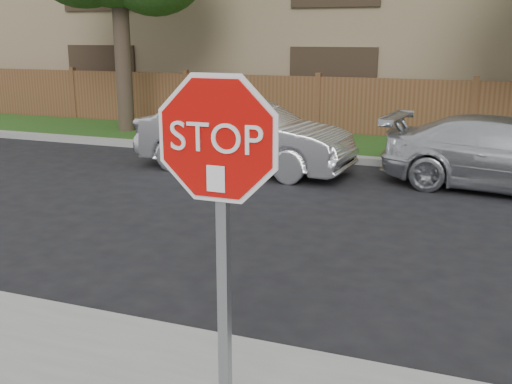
% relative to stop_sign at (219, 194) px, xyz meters
% --- Properties ---
extents(ground, '(90.00, 90.00, 0.00)m').
position_rel_stop_sign_xyz_m(ground, '(1.10, 1.48, -1.83)').
color(ground, black).
rests_on(ground, ground).
extents(far_curb, '(70.00, 0.30, 0.15)m').
position_rel_stop_sign_xyz_m(far_curb, '(1.10, 9.63, -1.75)').
color(far_curb, gray).
rests_on(far_curb, ground).
extents(grass_strip, '(70.00, 3.00, 0.12)m').
position_rel_stop_sign_xyz_m(grass_strip, '(1.10, 11.28, -1.77)').
color(grass_strip, '#1E4714').
rests_on(grass_strip, ground).
extents(fence, '(70.00, 0.12, 1.60)m').
position_rel_stop_sign_xyz_m(fence, '(1.10, 12.88, -1.03)').
color(fence, brown).
rests_on(fence, ground).
extents(apartment_building, '(35.20, 9.20, 7.20)m').
position_rel_stop_sign_xyz_m(apartment_building, '(1.10, 18.48, 1.70)').
color(apartment_building, '#92805A').
rests_on(apartment_building, ground).
extents(stop_sign, '(1.01, 0.13, 2.55)m').
position_rel_stop_sign_xyz_m(stop_sign, '(0.00, 0.00, 0.00)').
color(stop_sign, gray).
rests_on(stop_sign, sidewalk_near).
extents(sedan_left, '(4.47, 1.83, 1.44)m').
position_rel_stop_sign_xyz_m(sedan_left, '(-3.14, 8.10, -1.11)').
color(sedan_left, silver).
rests_on(sedan_left, ground).
extents(sedan_right, '(4.63, 2.32, 1.29)m').
position_rel_stop_sign_xyz_m(sedan_right, '(1.86, 8.31, -1.18)').
color(sedan_right, silver).
rests_on(sedan_right, ground).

